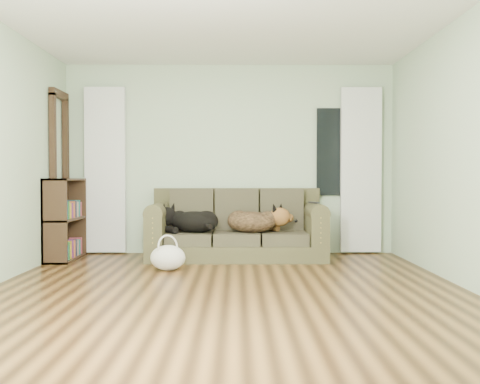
{
  "coord_description": "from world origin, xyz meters",
  "views": [
    {
      "loc": [
        0.1,
        -4.89,
        1.05
      ],
      "look_at": [
        0.14,
        1.6,
        0.87
      ],
      "focal_mm": 40.0,
      "sensor_mm": 36.0,
      "label": 1
    }
  ],
  "objects_px": {
    "dog_black_lab": "(191,222)",
    "bookshelf": "(65,220)",
    "sofa": "(237,224)",
    "tote_bag": "(168,256)",
    "dog_shepherd": "(255,221)"
  },
  "relations": [
    {
      "from": "bookshelf",
      "to": "tote_bag",
      "type": "bearing_deg",
      "value": -35.14
    },
    {
      "from": "dog_black_lab",
      "to": "bookshelf",
      "type": "height_order",
      "value": "bookshelf"
    },
    {
      "from": "dog_black_lab",
      "to": "tote_bag",
      "type": "bearing_deg",
      "value": -73.33
    },
    {
      "from": "dog_black_lab",
      "to": "bookshelf",
      "type": "bearing_deg",
      "value": -150.09
    },
    {
      "from": "tote_bag",
      "to": "bookshelf",
      "type": "distance_m",
      "value": 1.67
    },
    {
      "from": "sofa",
      "to": "dog_black_lab",
      "type": "relative_size",
      "value": 3.41
    },
    {
      "from": "bookshelf",
      "to": "sofa",
      "type": "bearing_deg",
      "value": -3.26
    },
    {
      "from": "tote_bag",
      "to": "bookshelf",
      "type": "relative_size",
      "value": 0.38
    },
    {
      "from": "sofa",
      "to": "dog_black_lab",
      "type": "xyz_separation_m",
      "value": [
        -0.58,
        -0.08,
        0.03
      ]
    },
    {
      "from": "dog_shepherd",
      "to": "tote_bag",
      "type": "bearing_deg",
      "value": 62.88
    },
    {
      "from": "tote_bag",
      "to": "dog_black_lab",
      "type": "bearing_deg",
      "value": 76.38
    },
    {
      "from": "tote_bag",
      "to": "bookshelf",
      "type": "bearing_deg",
      "value": 150.02
    },
    {
      "from": "sofa",
      "to": "bookshelf",
      "type": "height_order",
      "value": "bookshelf"
    },
    {
      "from": "tote_bag",
      "to": "dog_shepherd",
      "type": "bearing_deg",
      "value": 38.41
    },
    {
      "from": "dog_black_lab",
      "to": "tote_bag",
      "type": "xyz_separation_m",
      "value": [
        -0.2,
        -0.8,
        -0.32
      ]
    }
  ]
}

